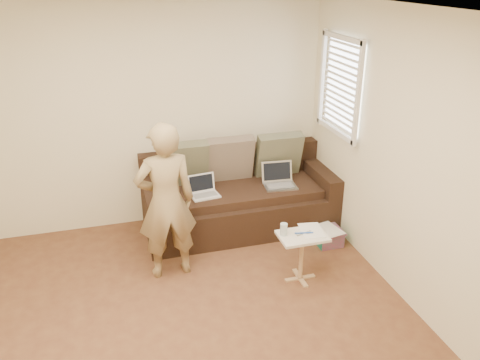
{
  "coord_description": "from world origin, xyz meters",
  "views": [
    {
      "loc": [
        -0.52,
        -3.17,
        2.88
      ],
      "look_at": [
        0.8,
        1.4,
        0.78
      ],
      "focal_mm": 36.42,
      "sensor_mm": 36.0,
      "label": 1
    }
  ],
  "objects": [
    {
      "name": "scissors",
      "position": [
        1.21,
        0.58,
        0.52
      ],
      "size": [
        0.19,
        0.12,
        0.02
      ],
      "primitive_type": null,
      "rotation": [
        0.0,
        0.0,
        -0.14
      ],
      "color": "silver",
      "rests_on": "side_table"
    },
    {
      "name": "pillow_left",
      "position": [
        0.3,
        1.99,
        0.79
      ],
      "size": [
        0.55,
        0.29,
        0.57
      ],
      "primitive_type": null,
      "rotation": [
        0.28,
        0.0,
        0.0
      ],
      "color": "#4D523C",
      "rests_on": "sofa"
    },
    {
      "name": "wall_right",
      "position": [
        2.0,
        0.0,
        1.3
      ],
      "size": [
        0.0,
        4.5,
        4.5
      ],
      "primitive_type": "plane",
      "rotation": [
        1.57,
        0.0,
        -1.57
      ],
      "color": "beige",
      "rests_on": "ground"
    },
    {
      "name": "window_blinds",
      "position": [
        1.95,
        1.5,
        1.7
      ],
      "size": [
        0.12,
        0.88,
        1.08
      ],
      "primitive_type": null,
      "color": "white",
      "rests_on": "wall_right"
    },
    {
      "name": "pillow_right",
      "position": [
        1.45,
        1.97,
        0.79
      ],
      "size": [
        0.55,
        0.28,
        0.57
      ],
      "primitive_type": null,
      "rotation": [
        0.26,
        0.0,
        0.0
      ],
      "color": "#4D523C",
      "rests_on": "sofa"
    },
    {
      "name": "pillow_mid",
      "position": [
        0.85,
        2.0,
        0.79
      ],
      "size": [
        0.55,
        0.27,
        0.57
      ],
      "primitive_type": null,
      "rotation": [
        0.24,
        0.0,
        0.0
      ],
      "color": "brown",
      "rests_on": "sofa"
    },
    {
      "name": "paper_on_table",
      "position": [
        1.3,
        0.62,
        0.51
      ],
      "size": [
        0.25,
        0.33,
        0.0
      ],
      "primitive_type": null,
      "rotation": [
        0.0,
        0.0,
        -0.14
      ],
      "color": "white",
      "rests_on": "side_table"
    },
    {
      "name": "drinking_glass",
      "position": [
        1.01,
        0.62,
        0.57
      ],
      "size": [
        0.07,
        0.07,
        0.12
      ],
      "primitive_type": null,
      "color": "silver",
      "rests_on": "side_table"
    },
    {
      "name": "sofa",
      "position": [
        0.9,
        1.77,
        0.42
      ],
      "size": [
        2.2,
        0.95,
        0.85
      ],
      "primitive_type": null,
      "color": "black",
      "rests_on": "ground"
    },
    {
      "name": "ceiling",
      "position": [
        0.0,
        0.0,
        2.6
      ],
      "size": [
        4.5,
        4.5,
        0.0
      ],
      "primitive_type": "plane",
      "rotation": [
        3.14,
        0.0,
        0.0
      ],
      "color": "white",
      "rests_on": "wall_back"
    },
    {
      "name": "laptop_silver",
      "position": [
        1.36,
        1.65,
        0.52
      ],
      "size": [
        0.39,
        0.3,
        0.24
      ],
      "primitive_type": null,
      "rotation": [
        0.0,
        0.0,
        -0.09
      ],
      "color": "#B7BABC",
      "rests_on": "sofa"
    },
    {
      "name": "person",
      "position": [
        -0.04,
        1.05,
        0.8
      ],
      "size": [
        0.61,
        0.43,
        1.6
      ],
      "primitive_type": "imported",
      "rotation": [
        0.0,
        0.0,
        3.21
      ],
      "color": "olive",
      "rests_on": "ground"
    },
    {
      "name": "floor",
      "position": [
        0.0,
        0.0,
        0.0
      ],
      "size": [
        4.5,
        4.5,
        0.0
      ],
      "primitive_type": "plane",
      "color": "#563020",
      "rests_on": "ground"
    },
    {
      "name": "side_table",
      "position": [
        1.19,
        0.57,
        0.25
      ],
      "size": [
        0.46,
        0.32,
        0.51
      ],
      "primitive_type": null,
      "color": "silver",
      "rests_on": "ground"
    },
    {
      "name": "wall_back",
      "position": [
        0.0,
        2.25,
        1.3
      ],
      "size": [
        4.0,
        0.0,
        4.0
      ],
      "primitive_type": "plane",
      "rotation": [
        1.57,
        0.0,
        0.0
      ],
      "color": "beige",
      "rests_on": "ground"
    },
    {
      "name": "striped_box",
      "position": [
        1.75,
        1.11,
        0.09
      ],
      "size": [
        0.29,
        0.29,
        0.18
      ],
      "primitive_type": null,
      "color": "#C41D62",
      "rests_on": "ground"
    },
    {
      "name": "laptop_white",
      "position": [
        0.46,
        1.64,
        0.52
      ],
      "size": [
        0.34,
        0.26,
        0.23
      ],
      "primitive_type": null,
      "rotation": [
        0.0,
        0.0,
        0.13
      ],
      "color": "white",
      "rests_on": "sofa"
    }
  ]
}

